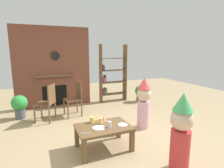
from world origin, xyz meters
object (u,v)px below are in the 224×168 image
coffee_table (104,130)px  potted_plant_short (20,105)px  paper_plate_front (99,128)px  child_in_pink (144,102)px  child_with_cone_hat (181,131)px  paper_cup_center (101,121)px  paper_cup_near_left (92,120)px  potted_plant_tall (140,93)px  bookshelf (111,76)px  paper_cup_near_right (109,124)px  dining_chair_middle (76,96)px  birthday_cake_slice (104,119)px  paper_plate_rear (123,125)px  dining_chair_left (48,101)px

coffee_table → potted_plant_short: potted_plant_short is taller
paper_plate_front → child_in_pink: size_ratio=0.19×
child_with_cone_hat → paper_cup_center: bearing=-3.0°
coffee_table → paper_cup_center: size_ratio=8.64×
paper_cup_near_left → potted_plant_tall: 3.14m
paper_cup_near_left → child_with_cone_hat: 1.52m
bookshelf → child_with_cone_hat: bookshelf is taller
potted_plant_short → paper_cup_center: bearing=-55.1°
coffee_table → child_with_cone_hat: size_ratio=0.80×
paper_cup_near_right → paper_plate_front: paper_cup_near_right is taller
coffee_table → potted_plant_short: (-1.44, 2.17, 0.01)m
paper_plate_front → dining_chair_middle: 1.92m
bookshelf → dining_chair_middle: bearing=-147.8°
paper_cup_center → dining_chair_middle: size_ratio=0.12×
bookshelf → child_with_cone_hat: size_ratio=1.66×
birthday_cake_slice → dining_chair_middle: size_ratio=0.11×
child_in_pink → potted_plant_tall: child_in_pink is taller
birthday_cake_slice → child_with_cone_hat: bearing=-59.3°
bookshelf → coffee_table: bearing=-115.5°
bookshelf → paper_plate_rear: bearing=-109.2°
bookshelf → child_in_pink: (-0.19, -2.26, -0.25)m
dining_chair_left → potted_plant_tall: size_ratio=1.65×
paper_plate_rear → dining_chair_left: size_ratio=0.19×
child_with_cone_hat → dining_chair_middle: child_with_cone_hat is taller
coffee_table → paper_plate_rear: (0.32, -0.08, 0.08)m
dining_chair_middle → coffee_table: bearing=85.5°
child_in_pink → paper_plate_front: bearing=-0.1°
coffee_table → birthday_cake_slice: size_ratio=9.17×
paper_cup_near_right → potted_plant_short: size_ratio=0.17×
coffee_table → paper_cup_near_left: paper_cup_near_left is taller
bookshelf → paper_cup_center: bearing=-116.5°
dining_chair_middle → potted_plant_short: dining_chair_middle is taller
paper_cup_near_right → child_with_cone_hat: size_ratio=0.09×
birthday_cake_slice → dining_chair_left: size_ratio=0.11×
paper_plate_front → potted_plant_tall: potted_plant_tall is taller
paper_plate_front → birthday_cake_slice: (0.20, 0.27, 0.04)m
child_with_cone_hat → potted_plant_short: 3.85m
bookshelf → child_with_cone_hat: bearing=-97.9°
coffee_table → paper_cup_center: (-0.00, 0.12, 0.12)m
coffee_table → paper_cup_center: bearing=92.4°
child_with_cone_hat → child_in_pink: (0.33, 1.45, -0.00)m
child_with_cone_hat → paper_plate_front: bearing=4.8°
paper_cup_center → child_with_cone_hat: child_with_cone_hat is taller
paper_plate_front → birthday_cake_slice: bearing=53.8°
paper_cup_near_left → paper_cup_near_right: 0.38m
child_with_cone_hat → paper_plate_rear: bearing=-11.4°
paper_plate_front → dining_chair_middle: size_ratio=0.24×
paper_plate_front → paper_plate_rear: (0.43, -0.04, 0.00)m
child_in_pink → dining_chair_middle: child_in_pink is taller
paper_cup_near_left → paper_plate_rear: paper_cup_near_left is taller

